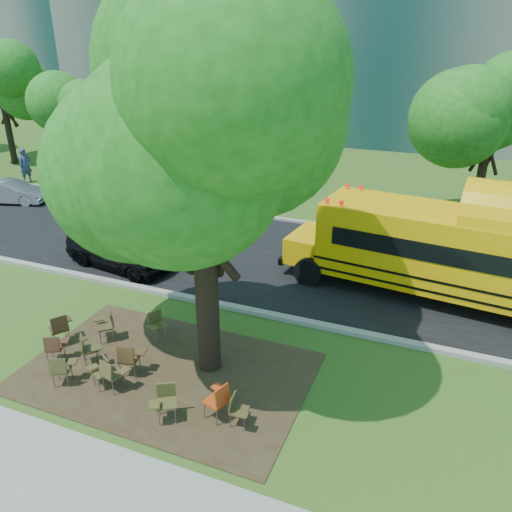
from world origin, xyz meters
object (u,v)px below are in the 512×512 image
at_px(main_tree, 200,143).
at_px(chair_3, 103,369).
at_px(chair_9, 107,323).
at_px(black_car, 120,248).
at_px(chair_8, 60,326).
at_px(bg_car_red, 150,199).
at_px(chair_1, 88,347).
at_px(bg_car_silver, 11,192).
at_px(chair_11, 129,357).
at_px(chair_4, 111,373).
at_px(chair_5, 165,399).
at_px(chair_0, 55,346).
at_px(pedestrian_a, 26,166).
at_px(chair_7, 237,408).
at_px(pedestrian_b, 46,157).
at_px(chair_6, 218,398).
at_px(school_bus, 491,258).
at_px(chair_2, 61,368).
at_px(chair_10, 157,323).

distance_m(main_tree, chair_3, 5.78).
relative_size(chair_9, black_car, 0.21).
relative_size(chair_8, bg_car_red, 0.21).
height_order(chair_1, bg_car_silver, bg_car_silver).
xyz_separation_m(chair_11, black_car, (-4.10, 5.26, 0.16)).
xyz_separation_m(chair_8, bg_car_silver, (-11.16, 8.98, 0.00)).
height_order(chair_4, chair_5, chair_5).
height_order(main_tree, chair_4, main_tree).
relative_size(chair_0, bg_car_silver, 0.24).
bearing_deg(main_tree, pedestrian_a, 146.44).
bearing_deg(bg_car_silver, chair_4, -142.56).
xyz_separation_m(chair_0, bg_car_silver, (-11.61, 9.69, 0.07)).
xyz_separation_m(chair_7, bg_car_silver, (-16.83, 10.02, 0.10)).
xyz_separation_m(chair_4, pedestrian_a, (-15.88, 13.35, 0.43)).
height_order(chair_11, pedestrian_b, pedestrian_b).
xyz_separation_m(chair_8, black_car, (-1.57, 4.81, 0.15)).
bearing_deg(chair_1, black_car, 158.99).
bearing_deg(bg_car_silver, chair_0, -145.97).
height_order(chair_6, bg_car_red, bg_car_red).
xyz_separation_m(main_tree, school_bus, (6.41, 5.89, -4.01)).
bearing_deg(chair_8, pedestrian_a, 80.94).
xyz_separation_m(chair_1, bg_car_red, (-5.32, 10.98, 0.10)).
bearing_deg(chair_2, chair_5, -26.16).
height_order(bg_car_silver, pedestrian_b, pedestrian_b).
xyz_separation_m(chair_0, chair_7, (5.21, -0.33, -0.03)).
xyz_separation_m(chair_11, bg_car_red, (-6.59, 11.00, 0.05)).
bearing_deg(chair_2, chair_11, 10.19).
bearing_deg(chair_0, chair_11, -20.16).
relative_size(chair_4, chair_5, 0.99).
bearing_deg(black_car, chair_11, -133.21).
xyz_separation_m(chair_6, pedestrian_b, (-19.13, 15.40, 0.39)).
bearing_deg(chair_7, pedestrian_a, -130.90).
distance_m(black_car, bg_car_red, 6.25).
bearing_deg(chair_5, pedestrian_a, -68.04).
distance_m(chair_2, chair_10, 2.75).
xyz_separation_m(school_bus, chair_0, (-10.13, -7.20, -1.15)).
bearing_deg(chair_11, chair_5, -44.26).
height_order(chair_5, pedestrian_a, pedestrian_a).
bearing_deg(black_car, bg_car_silver, 75.35).
bearing_deg(chair_1, chair_8, -158.57).
distance_m(chair_11, pedestrian_b, 22.19).
xyz_separation_m(chair_5, chair_9, (-3.12, 2.08, 0.00)).
height_order(chair_2, chair_4, chair_4).
height_order(chair_2, chair_6, chair_6).
bearing_deg(pedestrian_a, chair_6, -110.23).
xyz_separation_m(school_bus, chair_10, (-8.33, -5.29, -1.13)).
height_order(chair_5, bg_car_red, bg_car_red).
height_order(chair_6, pedestrian_b, pedestrian_b).
bearing_deg(chair_4, bg_car_silver, 156.10).
height_order(main_tree, pedestrian_a, main_tree).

